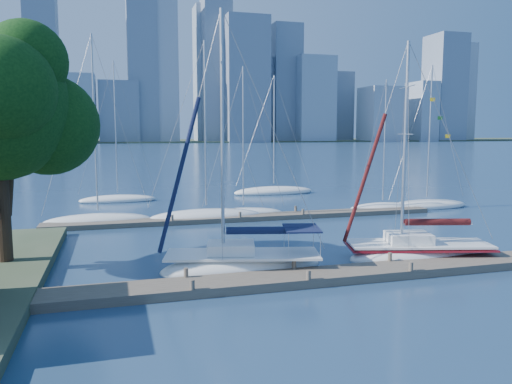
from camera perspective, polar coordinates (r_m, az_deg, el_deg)
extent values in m
plane|color=#163248|center=(22.72, 5.14, -10.26)|extent=(700.00, 700.00, 0.00)
cube|color=#4F453A|center=(22.66, 5.15, -9.78)|extent=(26.00, 2.00, 0.40)
cube|color=#4F453A|center=(38.12, -0.67, -2.92)|extent=(30.00, 1.80, 0.36)
cube|color=#38472D|center=(340.40, -14.62, 5.59)|extent=(800.00, 100.00, 1.50)
cylinder|color=black|center=(26.83, -26.90, -3.33)|extent=(0.72, 0.72, 4.55)
sphere|color=black|center=(27.37, -22.68, 7.09)|extent=(5.05, 5.05, 5.05)
sphere|color=black|center=(24.48, -27.14, 10.34)|extent=(4.65, 4.65, 4.65)
sphere|color=black|center=(26.01, -24.81, 13.43)|extent=(3.77, 3.77, 3.77)
ellipsoid|color=white|center=(24.17, -1.55, -8.61)|extent=(8.26, 4.34, 1.38)
cube|color=white|center=(24.00, -1.55, -7.13)|extent=(7.65, 4.00, 0.11)
cube|color=white|center=(23.92, -2.89, -6.39)|extent=(2.54, 2.14, 0.51)
cylinder|color=silver|center=(23.29, -3.88, 6.59)|extent=(0.17, 0.17, 11.30)
cylinder|color=silver|center=(23.80, 0.72, -4.63)|extent=(3.65, 0.96, 0.09)
cylinder|color=#0F1333|center=(23.78, 0.72, -4.41)|extent=(3.42, 1.15, 0.37)
cube|color=#0F1333|center=(23.94, 5.25, -4.14)|extent=(2.12, 2.52, 0.07)
ellipsoid|color=white|center=(27.72, 18.04, -6.93)|extent=(8.23, 4.43, 1.37)
cube|color=white|center=(27.58, 18.09, -5.63)|extent=(7.62, 4.09, 0.11)
cube|color=white|center=(27.33, 17.03, -5.01)|extent=(2.54, 2.16, 0.50)
cylinder|color=silver|center=(26.66, 16.65, 5.24)|extent=(0.16, 0.16, 10.28)
cylinder|color=silver|center=(27.70, 20.01, -3.43)|extent=(3.62, 1.01, 0.09)
cylinder|color=#49120F|center=(27.69, 20.02, -3.24)|extent=(3.40, 1.20, 0.37)
cube|color=maroon|center=(27.61, 18.08, -5.95)|extent=(7.80, 4.23, 0.09)
ellipsoid|color=white|center=(38.20, -17.57, -3.19)|extent=(7.98, 4.15, 1.13)
cylinder|color=silver|center=(37.64, -17.97, 7.45)|extent=(0.12, 0.12, 12.47)
ellipsoid|color=white|center=(38.22, -5.69, -2.85)|extent=(8.97, 3.62, 1.26)
cylinder|color=silver|center=(37.67, -5.82, 7.71)|extent=(0.14, 0.14, 12.19)
ellipsoid|color=white|center=(39.57, -1.44, -2.55)|extent=(6.75, 3.13, 1.02)
cylinder|color=silver|center=(39.03, -1.46, 6.33)|extent=(0.11, 0.11, 10.73)
ellipsoid|color=white|center=(43.98, 14.26, -1.81)|extent=(6.40, 3.63, 1.00)
cylinder|color=silver|center=(43.50, 14.49, 5.70)|extent=(0.11, 0.11, 10.05)
ellipsoid|color=white|center=(46.28, 18.92, -1.52)|extent=(8.01, 2.77, 1.13)
cylinder|color=silver|center=(45.82, 19.23, 6.50)|extent=(0.12, 0.12, 11.28)
ellipsoid|color=white|center=(49.60, -15.49, -0.87)|extent=(7.26, 2.31, 1.01)
cylinder|color=silver|center=(49.17, -15.76, 7.10)|extent=(0.11, 0.11, 12.30)
ellipsoid|color=white|center=(53.80, 2.04, 0.02)|extent=(9.11, 3.80, 1.24)
cylinder|color=silver|center=(53.41, 2.08, 7.09)|extent=(0.14, 0.14, 11.45)
cube|color=gray|center=(332.22, -22.98, 8.22)|extent=(14.01, 17.61, 34.62)
cube|color=#8294A8|center=(305.97, -19.50, 8.93)|extent=(17.87, 19.81, 38.88)
cube|color=slate|center=(307.15, -15.37, 8.78)|extent=(22.65, 16.86, 35.78)
cube|color=gray|center=(313.44, -10.73, 13.83)|extent=(18.54, 14.99, 89.93)
cube|color=#8294A8|center=(332.33, -5.57, 13.15)|extent=(16.21, 17.46, 85.71)
cube|color=slate|center=(310.51, -1.11, 12.65)|extent=(25.71, 18.95, 75.22)
cube|color=gray|center=(330.84, 1.64, 10.41)|extent=(13.91, 17.11, 53.52)
cube|color=#8294A8|center=(324.95, 6.63, 10.44)|extent=(23.58, 18.80, 53.62)
cube|color=slate|center=(364.73, 9.41, 9.56)|extent=(15.98, 17.52, 47.99)
cube|color=gray|center=(345.24, 14.17, 8.58)|extent=(24.80, 23.94, 35.68)
cube|color=#8294A8|center=(361.52, 18.39, 8.68)|extent=(13.78, 21.38, 39.84)
cube|color=slate|center=(376.22, 20.71, 10.99)|extent=(21.47, 23.60, 72.37)
cube|color=gray|center=(407.99, 22.20, 10.47)|extent=(17.17, 17.08, 70.88)
cube|color=slate|center=(315.13, -23.21, 13.85)|extent=(17.00, 18.00, 95.23)
cube|color=slate|center=(312.93, -12.86, 13.53)|extent=(17.05, 18.00, 87.06)
cube|color=slate|center=(319.61, -4.53, 14.86)|extent=(17.06, 18.00, 101.70)
cube|color=slate|center=(329.86, 3.36, 12.23)|extent=(18.29, 18.00, 74.35)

